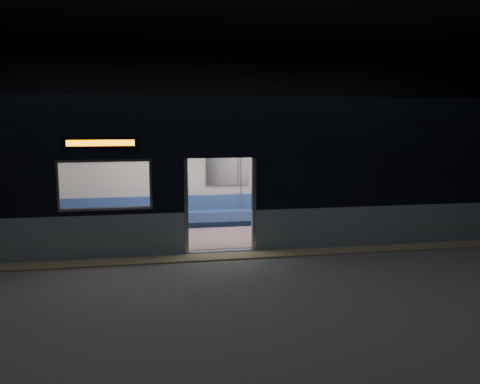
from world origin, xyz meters
name	(u,v)px	position (x,y,z in m)	size (l,w,h in m)	color
station_floor	(229,265)	(0.00, 0.00, -0.01)	(24.00, 14.00, 0.01)	#47494C
station_envelope	(228,76)	(0.00, 0.00, 3.66)	(24.00, 14.00, 5.00)	black
tactile_strip	(224,257)	(0.00, 0.55, 0.01)	(22.80, 0.50, 0.03)	#8C7F59
metro_car	(211,162)	(0.00, 2.54, 1.85)	(18.00, 3.04, 3.35)	gray
passenger	(335,193)	(3.59, 3.55, 0.85)	(0.46, 0.78, 1.49)	black
handbag	(340,199)	(3.63, 3.29, 0.71)	(0.32, 0.27, 0.16)	black
transit_map	(227,170)	(0.62, 3.85, 1.50)	(1.07, 0.03, 0.70)	white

